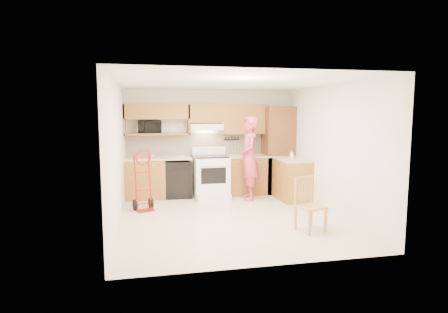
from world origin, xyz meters
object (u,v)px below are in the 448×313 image
object	(u,v)px
range	(211,173)
dining_chair	(311,205)
microwave	(149,127)
person	(249,158)
hand_truck	(144,183)

from	to	relation	value
range	dining_chair	xyz separation A→B (m)	(1.21, -2.69, -0.13)
range	dining_chair	world-z (taller)	range
range	microwave	bearing A→B (deg)	162.93
microwave	range	size ratio (longest dim) A/B	0.46
microwave	dining_chair	xyz separation A→B (m)	(2.57, -3.11, -1.19)
person	range	bearing A→B (deg)	-105.18
person	hand_truck	distance (m)	2.40
microwave	hand_truck	distance (m)	1.63
microwave	person	bearing A→B (deg)	-21.33
range	hand_truck	xyz separation A→B (m)	(-1.51, -0.79, -0.02)
person	dining_chair	world-z (taller)	person
person	dining_chair	bearing A→B (deg)	15.85
person	hand_truck	xyz separation A→B (m)	(-2.32, -0.48, -0.38)
range	person	distance (m)	0.94
dining_chair	microwave	bearing A→B (deg)	112.64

